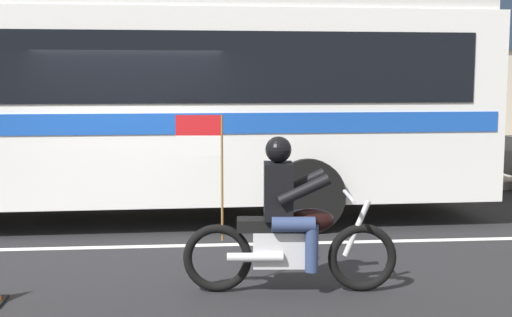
# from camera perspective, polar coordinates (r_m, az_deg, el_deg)

# --- Properties ---
(ground_plane) EXTENTS (60.00, 60.00, 0.00)m
(ground_plane) POSITION_cam_1_polar(r_m,az_deg,el_deg) (9.33, -10.48, -6.50)
(ground_plane) COLOR black
(sidewalk_curb) EXTENTS (28.00, 3.80, 0.15)m
(sidewalk_curb) POSITION_cam_1_polar(r_m,az_deg,el_deg) (14.32, -8.61, -1.53)
(sidewalk_curb) COLOR gray
(sidewalk_curb) RESTS_ON ground_plane
(lane_center_stripe) EXTENTS (26.60, 0.14, 0.01)m
(lane_center_stripe) POSITION_cam_1_polar(r_m,az_deg,el_deg) (8.75, -10.85, -7.37)
(lane_center_stripe) COLOR silver
(lane_center_stripe) RESTS_ON ground_plane
(transit_bus) EXTENTS (12.53, 2.88, 3.22)m
(transit_bus) POSITION_cam_1_polar(r_m,az_deg,el_deg) (10.42, -15.74, 5.20)
(transit_bus) COLOR white
(transit_bus) RESTS_ON ground_plane
(motorcycle_with_rider) EXTENTS (2.19, 0.64, 1.78)m
(motorcycle_with_rider) POSITION_cam_1_polar(r_m,az_deg,el_deg) (6.71, 2.70, -5.78)
(motorcycle_with_rider) COLOR black
(motorcycle_with_rider) RESTS_ON ground_plane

